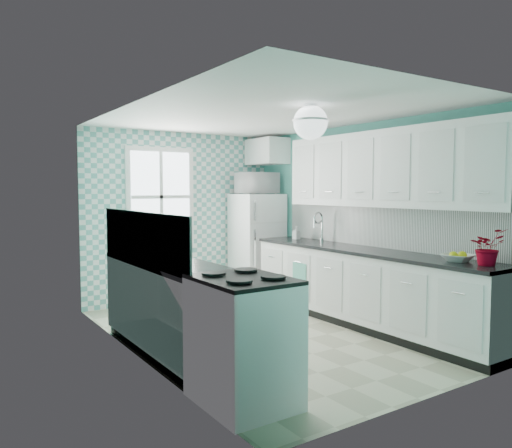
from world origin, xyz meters
TOP-DOWN VIEW (x-y plane):
  - floor at (0.00, 0.00)m, footprint 3.00×4.40m
  - ceiling at (0.00, 0.00)m, footprint 3.00×4.40m
  - wall_back at (0.00, 2.21)m, footprint 3.00×0.02m
  - wall_front at (0.00, -2.21)m, footprint 3.00×0.02m
  - wall_left at (-1.51, 0.00)m, footprint 0.02×4.40m
  - wall_right at (1.51, 0.00)m, footprint 0.02×4.40m
  - accent_wall at (0.00, 2.19)m, footprint 3.00×0.01m
  - window at (-0.35, 2.16)m, footprint 1.04×0.05m
  - backsplash_right at (1.49, -0.40)m, footprint 0.02×3.60m
  - backsplash_left at (-1.49, -0.07)m, footprint 0.02×2.15m
  - upper_cabinets_right at (1.33, -0.60)m, footprint 0.33×3.20m
  - upper_cabinet_fridge at (1.30, 1.83)m, footprint 0.40×0.74m
  - ceiling_light at (0.00, -0.80)m, footprint 0.34×0.34m
  - base_cabinets_right at (1.20, -0.40)m, footprint 0.60×3.60m
  - countertop_right at (1.19, -0.40)m, footprint 0.63×3.60m
  - base_cabinets_left at (-1.20, -0.07)m, footprint 0.60×2.15m
  - countertop_left at (-1.19, -0.07)m, footprint 0.63×2.15m
  - fridge at (1.11, 1.82)m, footprint 0.69×0.69m
  - stove at (-1.20, -1.45)m, footprint 0.65×0.81m
  - sink at (1.20, 0.56)m, footprint 0.43×0.36m
  - rug at (-0.01, 0.85)m, footprint 0.79×1.00m
  - dish_towel at (0.89, 0.47)m, footprint 0.02×0.28m
  - fruit_bowl at (1.20, -1.66)m, footprint 0.35×0.35m
  - potted_plant at (1.20, -1.97)m, footprint 0.36×0.32m
  - soap_bottle at (1.25, 1.00)m, footprint 0.09×0.09m
  - microwave at (1.11, 1.82)m, footprint 0.62×0.44m

SIDE VIEW (x-z plane):
  - floor at x=0.00m, z-range -0.02..0.00m
  - rug at x=-0.01m, z-range 0.00..0.02m
  - base_cabinets_right at x=1.20m, z-range 0.00..0.90m
  - base_cabinets_left at x=-1.20m, z-range 0.00..0.90m
  - dish_towel at x=0.89m, z-range 0.27..0.69m
  - stove at x=-1.20m, z-range 0.02..1.00m
  - fridge at x=1.11m, z-range 0.00..1.59m
  - countertop_right at x=1.19m, z-range 0.90..0.94m
  - countertop_left at x=-1.19m, z-range 0.90..0.94m
  - sink at x=1.20m, z-range 0.67..1.20m
  - fruit_bowl at x=1.20m, z-range 0.94..1.02m
  - soap_bottle at x=1.25m, z-range 0.94..1.13m
  - potted_plant at x=1.20m, z-range 0.94..1.29m
  - backsplash_right at x=1.49m, z-range 0.94..1.45m
  - backsplash_left at x=-1.49m, z-range 0.94..1.45m
  - wall_back at x=0.00m, z-range 0.00..2.50m
  - wall_front at x=0.00m, z-range 0.00..2.50m
  - wall_left at x=-1.51m, z-range 0.00..2.50m
  - wall_right at x=1.51m, z-range 0.00..2.50m
  - accent_wall at x=0.00m, z-range 0.00..2.50m
  - window at x=-0.35m, z-range 0.83..2.27m
  - microwave at x=1.11m, z-range 1.59..1.92m
  - upper_cabinets_right at x=1.33m, z-range 1.45..2.35m
  - upper_cabinet_fridge at x=1.30m, z-range 2.05..2.45m
  - ceiling_light at x=0.00m, z-range 2.15..2.50m
  - ceiling at x=0.00m, z-range 2.50..2.52m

